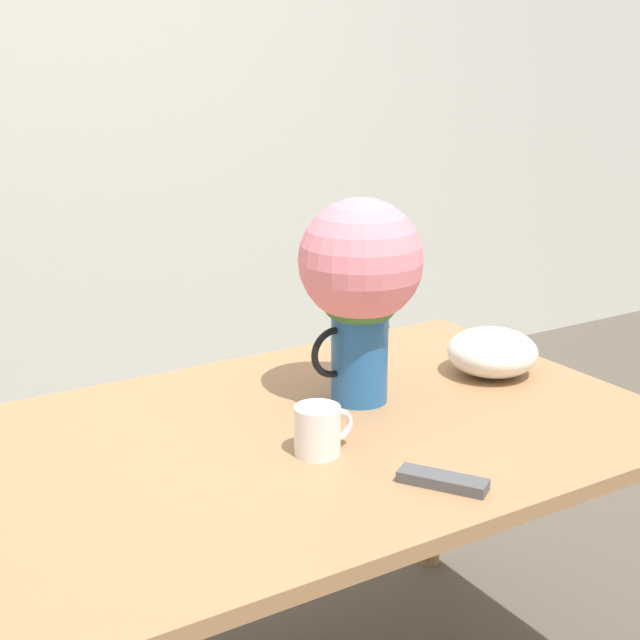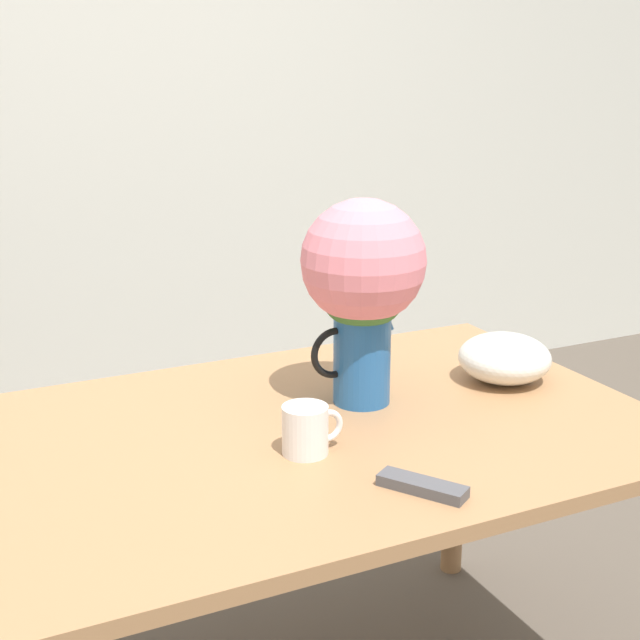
% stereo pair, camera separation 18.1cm
% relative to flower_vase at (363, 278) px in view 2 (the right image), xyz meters
% --- Properties ---
extents(wall_back, '(8.00, 0.05, 2.60)m').
position_rel_flower_vase_xyz_m(wall_back, '(-0.13, 1.82, 0.30)').
color(wall_back, silver).
rests_on(wall_back, ground_plane).
extents(table, '(1.47, 0.92, 0.72)m').
position_rel_flower_vase_xyz_m(table, '(-0.20, -0.08, -0.36)').
color(table, '#A3754C').
rests_on(table, ground_plane).
extents(flower_vase, '(0.26, 0.26, 0.44)m').
position_rel_flower_vase_xyz_m(flower_vase, '(0.00, 0.00, 0.00)').
color(flower_vase, '#235B9E').
rests_on(flower_vase, table).
extents(coffee_mug, '(0.12, 0.09, 0.09)m').
position_rel_flower_vase_xyz_m(coffee_mug, '(-0.21, -0.18, -0.23)').
color(coffee_mug, white).
rests_on(coffee_mug, table).
extents(white_bowl, '(0.21, 0.21, 0.11)m').
position_rel_flower_vase_xyz_m(white_bowl, '(0.35, -0.03, -0.22)').
color(white_bowl, silver).
rests_on(white_bowl, table).
extents(remote_control, '(0.12, 0.15, 0.02)m').
position_rel_flower_vase_xyz_m(remote_control, '(-0.10, -0.41, -0.26)').
color(remote_control, '#4C4C51').
rests_on(remote_control, table).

